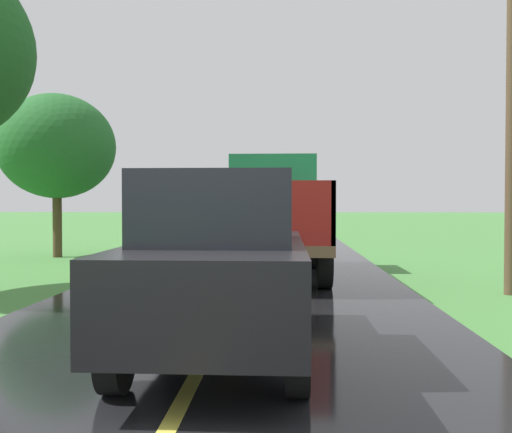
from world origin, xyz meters
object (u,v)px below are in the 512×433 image
at_px(following_car, 222,262).
at_px(roadside_tree_near_left, 57,147).
at_px(banana_truck_near, 272,213).
at_px(utility_pole_roadside, 512,74).

bearing_deg(following_car, roadside_tree_near_left, 120.23).
bearing_deg(roadside_tree_near_left, following_car, -59.77).
relative_size(banana_truck_near, utility_pole_roadside, 0.78).
bearing_deg(following_car, banana_truck_near, 87.15).
xyz_separation_m(banana_truck_near, following_car, (-0.36, -7.14, -0.40)).
height_order(banana_truck_near, utility_pole_roadside, utility_pole_roadside).
bearing_deg(banana_truck_near, roadside_tree_near_left, 149.65).
bearing_deg(utility_pole_roadside, roadside_tree_near_left, 150.05).
bearing_deg(utility_pole_roadside, banana_truck_near, 150.68).
xyz_separation_m(roadside_tree_near_left, following_car, (6.50, -11.15, -2.41)).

